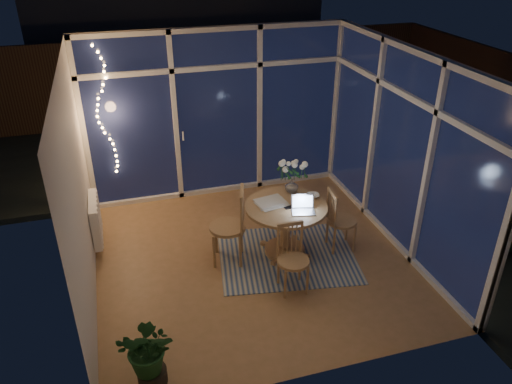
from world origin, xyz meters
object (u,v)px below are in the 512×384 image
chair_front (293,260)px  potted_plant (149,353)px  flower_vase (292,185)px  dining_table (285,229)px  chair_right (342,219)px  chair_left (227,225)px  laptop (304,205)px

chair_front → potted_plant: bearing=-150.4°
flower_vase → potted_plant: size_ratio=0.28×
dining_table → chair_right: (0.75, -0.11, 0.08)m
chair_left → chair_right: bearing=100.5°
chair_left → flower_vase: size_ratio=4.98×
laptop → flower_vase: 0.53m
dining_table → flower_vase: (0.19, 0.32, 0.46)m
chair_right → laptop: laptop is taller
chair_front → chair_left: bearing=128.7°
chair_right → potted_plant: (-2.67, -1.55, -0.06)m
laptop → potted_plant: laptop is taller
flower_vase → laptop: bearing=-94.3°
chair_left → chair_front: chair_left is taller
chair_right → flower_vase: size_ratio=4.23×
chair_front → potted_plant: chair_front is taller
chair_left → potted_plant: 2.07m
chair_left → flower_vase: 1.03m
dining_table → chair_left: 0.78m
potted_plant → dining_table: bearing=40.9°
dining_table → laptop: size_ratio=3.70×
chair_right → chair_front: chair_right is taller
chair_left → potted_plant: bearing=-17.5°
chair_left → potted_plant: size_ratio=1.38×
flower_vase → dining_table: bearing=-120.6°
laptop → flower_vase: (0.04, 0.53, 0.00)m
dining_table → laptop: laptop is taller
flower_vase → potted_plant: bearing=-136.8°
laptop → chair_right: bearing=24.1°
dining_table → chair_front: chair_front is taller
chair_right → laptop: (-0.60, -0.11, 0.38)m
laptop → potted_plant: 2.56m
chair_left → laptop: size_ratio=3.67×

